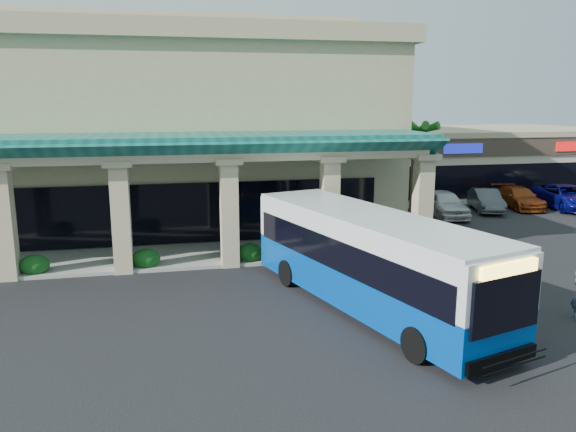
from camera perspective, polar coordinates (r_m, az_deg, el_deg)
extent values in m
plane|color=black|center=(20.62, 4.18, -8.64)|extent=(110.00, 110.00, 0.00)
imported|color=silver|center=(36.33, 15.57, 1.23)|extent=(2.51, 5.06, 1.66)
imported|color=#3D4247|center=(39.00, 19.47, 1.52)|extent=(2.71, 4.62, 1.44)
imported|color=#88350E|center=(41.01, 22.38, 1.74)|extent=(2.46, 5.00, 1.40)
imported|color=#080A6A|center=(42.01, 26.42, 1.76)|extent=(3.29, 6.02, 1.60)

